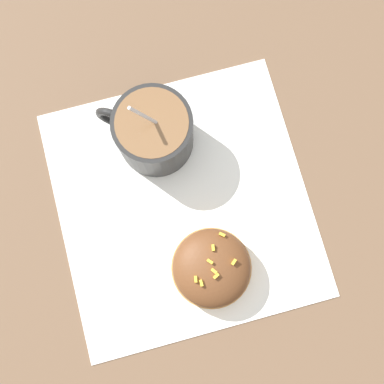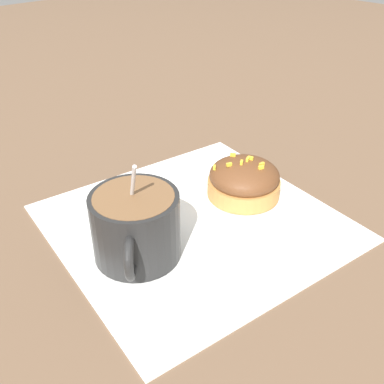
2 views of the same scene
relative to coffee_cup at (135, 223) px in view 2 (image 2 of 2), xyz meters
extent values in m
plane|color=brown|center=(-0.09, 0.00, -0.04)|extent=(3.00, 3.00, 0.00)
cube|color=white|center=(-0.09, 0.00, -0.04)|extent=(0.35, 0.34, 0.00)
cylinder|color=black|center=(0.00, 0.00, 0.00)|extent=(0.09, 0.09, 0.07)
cylinder|color=brown|center=(0.00, 0.00, 0.03)|extent=(0.08, 0.08, 0.01)
torus|color=black|center=(0.03, 0.04, 0.00)|extent=(0.04, 0.04, 0.04)
ellipsoid|color=silver|center=(0.01, 0.02, -0.03)|extent=(0.02, 0.03, 0.01)
cylinder|color=silver|center=(0.00, -0.01, 0.02)|extent=(0.03, 0.06, 0.11)
cylinder|color=#C18442|center=(-0.17, 0.00, -0.03)|extent=(0.09, 0.09, 0.02)
ellipsoid|color=brown|center=(-0.17, 0.00, -0.01)|extent=(0.09, 0.09, 0.04)
cube|color=yellow|center=(-0.18, 0.00, 0.01)|extent=(0.01, 0.01, 0.00)
cube|color=yellow|center=(-0.18, -0.02, 0.01)|extent=(0.01, 0.01, 0.00)
cube|color=yellow|center=(-0.15, -0.01, 0.01)|extent=(0.01, 0.01, 0.00)
cube|color=yellow|center=(-0.18, 0.02, 0.01)|extent=(0.01, 0.01, 0.00)
cube|color=yellow|center=(-0.18, 0.01, 0.01)|extent=(0.01, 0.01, 0.00)
cube|color=yellow|center=(-0.14, -0.02, 0.00)|extent=(0.01, 0.01, 0.00)
cube|color=yellow|center=(-0.17, 0.00, 0.01)|extent=(0.01, 0.01, 0.00)
cube|color=yellow|center=(-0.18, 0.02, 0.01)|extent=(0.01, 0.00, 0.00)
camera|label=1|loc=(-0.17, 0.02, 0.51)|focal=42.00mm
camera|label=2|loc=(0.21, 0.31, 0.28)|focal=42.00mm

